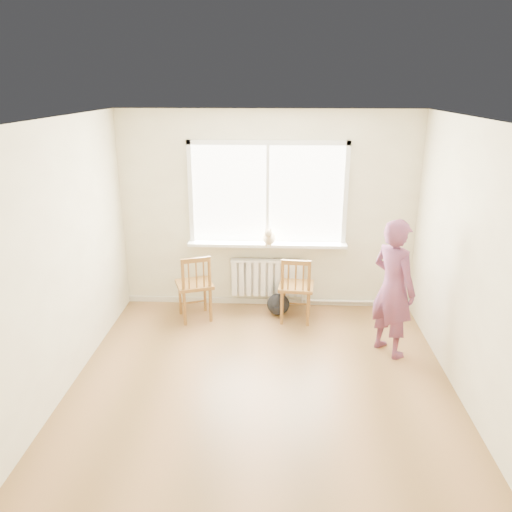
# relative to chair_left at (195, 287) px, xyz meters

# --- Properties ---
(floor) EXTENTS (4.50, 4.50, 0.00)m
(floor) POSITION_rel_chair_left_xyz_m (0.93, -1.69, -0.46)
(floor) COLOR olive
(floor) RESTS_ON ground
(ceiling) EXTENTS (4.50, 4.50, 0.00)m
(ceiling) POSITION_rel_chair_left_xyz_m (0.93, -1.69, 2.24)
(ceiling) COLOR white
(ceiling) RESTS_ON back_wall
(back_wall) EXTENTS (4.00, 0.01, 2.70)m
(back_wall) POSITION_rel_chair_left_xyz_m (0.93, 0.56, 0.89)
(back_wall) COLOR beige
(back_wall) RESTS_ON ground
(window) EXTENTS (2.12, 0.05, 1.42)m
(window) POSITION_rel_chair_left_xyz_m (0.93, 0.53, 1.20)
(window) COLOR white
(window) RESTS_ON back_wall
(windowsill) EXTENTS (2.15, 0.22, 0.04)m
(windowsill) POSITION_rel_chair_left_xyz_m (0.93, 0.45, 0.47)
(windowsill) COLOR white
(windowsill) RESTS_ON back_wall
(radiator) EXTENTS (1.00, 0.12, 0.55)m
(radiator) POSITION_rel_chair_left_xyz_m (0.93, 0.47, -0.02)
(radiator) COLOR white
(radiator) RESTS_ON back_wall
(heating_pipe) EXTENTS (1.40, 0.04, 0.04)m
(heating_pipe) POSITION_rel_chair_left_xyz_m (2.18, 0.50, -0.38)
(heating_pipe) COLOR silver
(heating_pipe) RESTS_ON back_wall
(baseboard) EXTENTS (4.00, 0.03, 0.08)m
(baseboard) POSITION_rel_chair_left_xyz_m (0.93, 0.54, -0.42)
(baseboard) COLOR beige
(baseboard) RESTS_ON ground
(chair_left) EXTENTS (0.57, 0.56, 0.92)m
(chair_left) POSITION_rel_chair_left_xyz_m (0.00, 0.00, 0.00)
(chair_left) COLOR olive
(chair_left) RESTS_ON floor
(chair_right) EXTENTS (0.48, 0.46, 0.90)m
(chair_right) POSITION_rel_chair_left_xyz_m (1.32, 0.02, -0.01)
(chair_right) COLOR olive
(chair_right) RESTS_ON floor
(person) EXTENTS (0.65, 0.71, 1.62)m
(person) POSITION_rel_chair_left_xyz_m (2.39, -0.74, 0.35)
(person) COLOR #C94343
(person) RESTS_ON floor
(cat) EXTENTS (0.19, 0.40, 0.27)m
(cat) POSITION_rel_chair_left_xyz_m (0.96, 0.36, 0.60)
(cat) COLOR beige
(cat) RESTS_ON windowsill
(backpack) EXTENTS (0.32, 0.24, 0.31)m
(backpack) POSITION_rel_chair_left_xyz_m (1.10, 0.19, -0.31)
(backpack) COLOR black
(backpack) RESTS_ON floor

